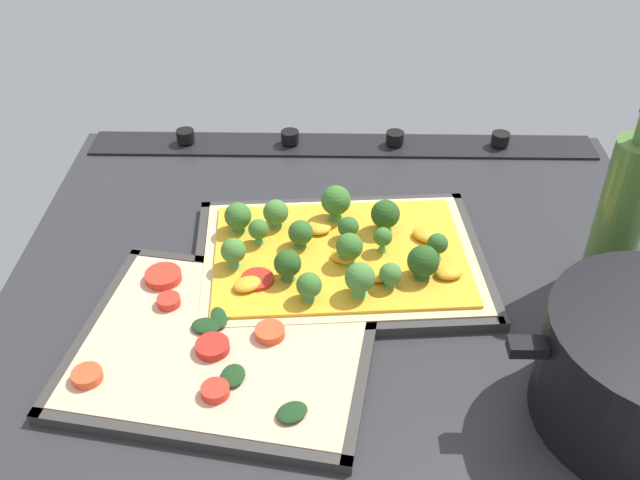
% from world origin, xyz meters
% --- Properties ---
extents(ground_plane, '(0.82, 0.70, 0.03)m').
position_xyz_m(ground_plane, '(0.00, 0.00, -0.01)').
color(ground_plane, '#28282B').
extents(stove_control_panel, '(0.79, 0.07, 0.03)m').
position_xyz_m(stove_control_panel, '(-0.00, -0.31, 0.01)').
color(stove_control_panel, black).
rests_on(stove_control_panel, ground_plane).
extents(baking_tray_front, '(0.38, 0.29, 0.01)m').
position_xyz_m(baking_tray_front, '(0.01, -0.02, 0.00)').
color(baking_tray_front, '#33302D').
rests_on(baking_tray_front, ground_plane).
extents(broccoli_pizza, '(0.35, 0.26, 0.06)m').
position_xyz_m(broccoli_pizza, '(0.01, -0.02, 0.02)').
color(broccoli_pizza, '#D3B77F').
rests_on(broccoli_pizza, baking_tray_front).
extents(baking_tray_back, '(0.36, 0.32, 0.01)m').
position_xyz_m(baking_tray_back, '(0.13, 0.13, 0.00)').
color(baking_tray_back, '#33302D').
rests_on(baking_tray_back, ground_plane).
extents(veggie_pizza_back, '(0.33, 0.29, 0.02)m').
position_xyz_m(veggie_pizza_back, '(0.13, 0.13, 0.01)').
color(veggie_pizza_back, tan).
rests_on(veggie_pizza_back, baking_tray_back).
extents(oil_bottle, '(0.06, 0.06, 0.24)m').
position_xyz_m(oil_bottle, '(-0.32, -0.00, 0.10)').
color(oil_bottle, '#476B2D').
rests_on(oil_bottle, ground_plane).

